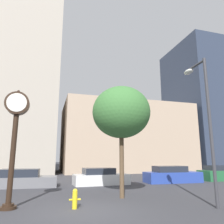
% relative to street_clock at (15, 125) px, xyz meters
% --- Properties ---
extents(ground_plane, '(200.00, 200.00, 0.00)m').
position_rel_street_clock_xyz_m(ground_plane, '(2.93, -1.17, -3.40)').
color(ground_plane, '#38383D').
extents(building_tall_tower, '(13.25, 12.00, 33.60)m').
position_rel_street_clock_xyz_m(building_tall_tower, '(-4.22, 22.83, 13.40)').
color(building_tall_tower, '#ADA393').
rests_on(building_tall_tower, ground_plane).
extents(building_storefront_row, '(19.09, 12.00, 10.02)m').
position_rel_street_clock_xyz_m(building_storefront_row, '(13.03, 22.83, 1.61)').
color(building_storefront_row, tan).
rests_on(building_storefront_row, ground_plane).
extents(building_glass_modern, '(8.86, 12.00, 22.65)m').
position_rel_street_clock_xyz_m(building_glass_modern, '(27.90, 22.83, 7.93)').
color(building_glass_modern, '#2D384C').
rests_on(building_glass_modern, ground_plane).
extents(street_clock, '(1.01, 0.66, 4.99)m').
position_rel_street_clock_xyz_m(street_clock, '(0.00, 0.00, 0.00)').
color(street_clock, black).
rests_on(street_clock, ground_plane).
extents(car_grey, '(4.76, 2.12, 1.25)m').
position_rel_street_clock_xyz_m(car_grey, '(-0.20, 7.01, -2.87)').
color(car_grey, slate).
rests_on(car_grey, ground_plane).
extents(car_white, '(4.29, 1.97, 1.25)m').
position_rel_street_clock_xyz_m(car_white, '(5.46, 6.89, -2.86)').
color(car_white, silver).
rests_on(car_white, ground_plane).
extents(car_blue, '(4.74, 1.93, 1.35)m').
position_rel_street_clock_xyz_m(car_blue, '(11.55, 6.68, -2.82)').
color(car_blue, '#28429E').
rests_on(car_blue, ground_plane).
extents(car_green, '(4.11, 1.87, 1.35)m').
position_rel_street_clock_xyz_m(car_green, '(16.89, 7.01, -2.82)').
color(car_green, '#236038').
rests_on(car_green, ground_plane).
extents(fire_hydrant_far, '(0.47, 0.20, 0.78)m').
position_rel_street_clock_xyz_m(fire_hydrant_far, '(2.58, -0.67, -3.00)').
color(fire_hydrant_far, yellow).
rests_on(fire_hydrant_far, ground_plane).
extents(street_lamp_right, '(0.36, 1.57, 6.59)m').
position_rel_street_clock_xyz_m(street_lamp_right, '(8.19, -1.88, 0.96)').
color(street_lamp_right, '#38383D').
rests_on(street_lamp_right, ground_plane).
extents(bare_tree, '(3.18, 3.18, 5.93)m').
position_rel_street_clock_xyz_m(bare_tree, '(5.20, 1.05, 1.08)').
color(bare_tree, brown).
rests_on(bare_tree, ground_plane).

